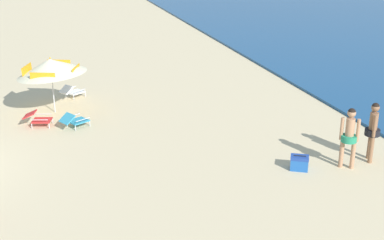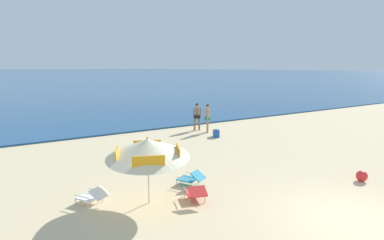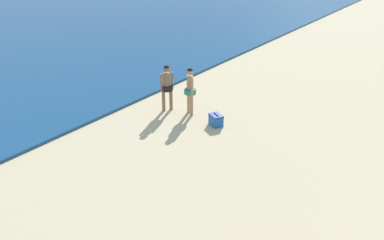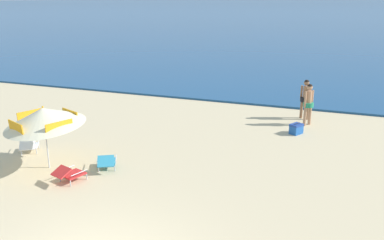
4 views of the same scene
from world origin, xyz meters
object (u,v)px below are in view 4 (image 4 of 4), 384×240
(beach_umbrella_striped_main, at_px, (44,117))
(person_standing_near_shore, at_px, (309,102))
(lounge_chair_beside_umbrella, at_px, (29,146))
(lounge_chair_under_umbrella, at_px, (69,173))
(cooler_box, at_px, (296,129))
(person_standing_beside, at_px, (306,96))
(lounge_chair_facing_sea, at_px, (107,162))

(beach_umbrella_striped_main, bearing_deg, person_standing_near_shore, 45.60)
(beach_umbrella_striped_main, relative_size, lounge_chair_beside_umbrella, 3.22)
(lounge_chair_under_umbrella, bearing_deg, lounge_chair_beside_umbrella, 152.17)
(cooler_box, bearing_deg, person_standing_beside, 87.69)
(lounge_chair_beside_umbrella, distance_m, cooler_box, 9.87)
(beach_umbrella_striped_main, xyz_separation_m, person_standing_beside, (6.99, 8.24, -0.67))
(beach_umbrella_striped_main, distance_m, cooler_box, 9.29)
(lounge_chair_beside_umbrella, height_order, cooler_box, lounge_chair_beside_umbrella)
(lounge_chair_beside_umbrella, distance_m, lounge_chair_facing_sea, 3.24)
(beach_umbrella_striped_main, xyz_separation_m, person_standing_near_shore, (7.19, 7.35, -0.66))
(beach_umbrella_striped_main, bearing_deg, lounge_chair_under_umbrella, -27.32)
(beach_umbrella_striped_main, height_order, person_standing_beside, beach_umbrella_striped_main)
(beach_umbrella_striped_main, distance_m, person_standing_near_shore, 10.30)
(lounge_chair_beside_umbrella, height_order, person_standing_beside, person_standing_beside)
(lounge_chair_facing_sea, relative_size, person_standing_near_shore, 0.59)
(person_standing_near_shore, distance_m, person_standing_beside, 0.92)
(lounge_chair_facing_sea, xyz_separation_m, person_standing_beside, (5.21, 7.74, 0.74))
(lounge_chair_under_umbrella, xyz_separation_m, person_standing_beside, (5.75, 8.88, 0.73))
(lounge_chair_beside_umbrella, relative_size, person_standing_near_shore, 0.59)
(lounge_chair_under_umbrella, height_order, lounge_chair_beside_umbrella, lounge_chair_beside_umbrella)
(beach_umbrella_striped_main, height_order, person_standing_near_shore, beach_umbrella_striped_main)
(person_standing_near_shore, bearing_deg, cooler_box, -102.60)
(lounge_chair_facing_sea, relative_size, person_standing_beside, 0.59)
(lounge_chair_under_umbrella, relative_size, person_standing_near_shore, 0.57)
(lounge_chair_under_umbrella, bearing_deg, lounge_chair_facing_sea, 64.59)
(cooler_box, bearing_deg, person_standing_near_shore, 77.40)
(lounge_chair_under_umbrella, xyz_separation_m, lounge_chair_facing_sea, (0.54, 1.14, -0.01))
(lounge_chair_facing_sea, bearing_deg, lounge_chair_under_umbrella, -115.41)
(lounge_chair_facing_sea, distance_m, person_standing_beside, 9.36)
(beach_umbrella_striped_main, xyz_separation_m, lounge_chair_beside_umbrella, (-1.45, 0.78, -1.41))
(person_standing_beside, bearing_deg, person_standing_near_shore, -77.25)
(lounge_chair_under_umbrella, distance_m, person_standing_near_shore, 9.99)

